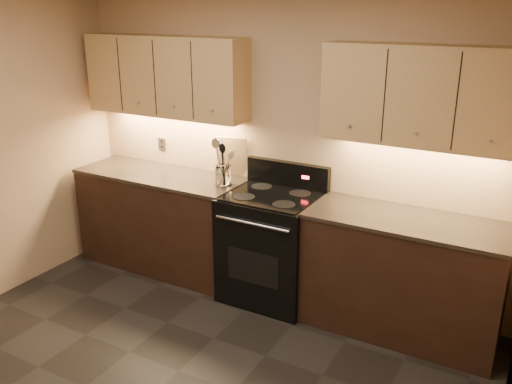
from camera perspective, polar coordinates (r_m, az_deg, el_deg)
wall_back at (r=4.64m, az=2.76°, el=5.32°), size 4.00×0.04×2.60m
counter_left at (r=5.23m, az=-9.75°, el=-2.93°), size 1.62×0.62×0.93m
counter_right at (r=4.29m, az=15.11°, el=-8.50°), size 1.46×0.62×0.93m
stove at (r=4.60m, az=1.70°, el=-5.60°), size 0.76×0.68×1.14m
upper_cab_left at (r=5.01m, az=-9.53°, el=11.94°), size 1.60×0.30×0.70m
upper_cab_right at (r=4.01m, az=17.33°, el=9.61°), size 1.44×0.30×0.70m
outlet_plate at (r=5.36m, az=-9.86°, el=4.99°), size 0.08×0.01×0.12m
utensil_crock at (r=4.68m, az=-3.48°, el=1.73°), size 0.18×0.18×0.17m
cutting_board at (r=4.88m, az=-2.54°, el=3.75°), size 0.30×0.14×0.37m
wooden_spoon at (r=4.67m, az=-3.78°, el=2.76°), size 0.15×0.12×0.30m
black_spoon at (r=4.66m, az=-3.47°, el=3.06°), size 0.07×0.09×0.35m
black_turner at (r=4.62m, az=-3.39°, el=2.99°), size 0.13×0.12×0.36m
steel_spatula at (r=4.63m, az=-2.99°, el=3.28°), size 0.19×0.13×0.40m
steel_skimmer at (r=4.61m, az=-3.38°, el=3.11°), size 0.21×0.14×0.39m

